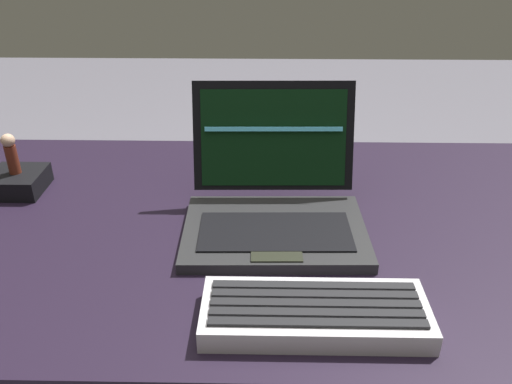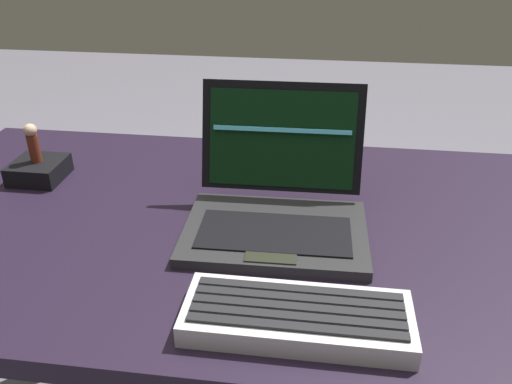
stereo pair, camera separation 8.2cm
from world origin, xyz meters
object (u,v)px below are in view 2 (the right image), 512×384
object	(u,v)px
laptop_front	(277,204)
external_keyboard	(297,317)
figurine_stand	(39,170)
coffee_mug	(302,138)
figurine	(33,142)

from	to	relation	value
laptop_front	external_keyboard	size ratio (longest dim) A/B	1.03
external_keyboard	figurine_stand	bearing A→B (deg)	146.49
laptop_front	coffee_mug	size ratio (longest dim) A/B	2.63
laptop_front	figurine_stand	world-z (taller)	laptop_front
external_keyboard	figurine	world-z (taller)	figurine
laptop_front	figurine	xyz separation A→B (m)	(-0.49, 0.11, 0.04)
external_keyboard	coffee_mug	distance (m)	0.51
external_keyboard	figurine	distance (m)	0.65
laptop_front	external_keyboard	distance (m)	0.25
laptop_front	coffee_mug	bearing A→B (deg)	84.26
figurine_stand	laptop_front	bearing A→B (deg)	-13.19
figurine_stand	coffee_mug	world-z (taller)	coffee_mug
external_keyboard	figurine	xyz separation A→B (m)	(-0.54, 0.35, 0.06)
laptop_front	figurine	world-z (taller)	laptop_front
figurine_stand	figurine	bearing A→B (deg)	-90.00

